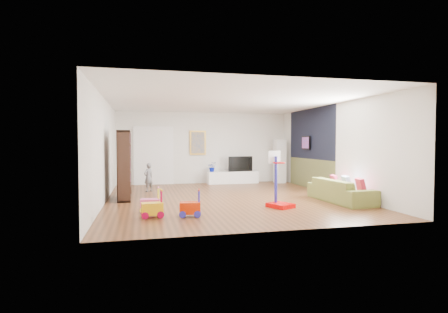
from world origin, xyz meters
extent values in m
cube|color=brown|center=(0.00, 0.00, 0.00)|extent=(6.50, 7.50, 0.00)
cube|color=white|center=(0.00, 0.00, 2.70)|extent=(6.50, 7.50, 0.00)
cube|color=silver|center=(0.00, 3.75, 1.35)|extent=(6.50, 0.00, 2.70)
cube|color=white|center=(0.00, -3.75, 1.35)|extent=(6.50, 0.00, 2.70)
cube|color=white|center=(-3.25, 0.00, 1.35)|extent=(0.00, 7.50, 2.70)
cube|color=white|center=(3.25, 0.00, 1.35)|extent=(0.00, 7.50, 2.70)
cube|color=black|center=(3.23, 1.40, 1.85)|extent=(0.01, 3.20, 1.70)
cube|color=brown|center=(3.23, 1.40, 0.50)|extent=(0.01, 3.20, 1.00)
cube|color=white|center=(-1.90, 3.71, 1.05)|extent=(1.45, 0.06, 2.10)
cube|color=gold|center=(-0.25, 3.71, 1.55)|extent=(0.62, 0.06, 0.92)
cube|color=#7F3F8C|center=(3.17, 1.60, 1.55)|extent=(0.04, 0.56, 0.46)
cube|color=white|center=(1.04, 3.42, 0.23)|extent=(1.97, 0.56, 0.46)
cube|color=silver|center=(2.86, 3.19, 0.83)|extent=(0.39, 0.39, 1.67)
cube|color=#331E14|center=(-2.78, 0.47, 0.94)|extent=(0.35, 1.29, 1.87)
imported|color=olive|center=(2.75, -1.27, 0.30)|extent=(0.90, 2.09, 0.60)
cube|color=#D30402|center=(0.90, -1.67, 0.68)|extent=(0.66, 0.71, 1.36)
cube|color=yellow|center=(-2.11, -2.13, 0.29)|extent=(0.45, 0.29, 0.58)
cube|color=red|center=(-1.34, -2.21, 0.29)|extent=(0.47, 0.34, 0.57)
cube|color=#F854A1|center=(-2.14, -1.55, 0.28)|extent=(0.44, 0.29, 0.56)
imported|color=slate|center=(-2.12, 1.81, 0.45)|extent=(0.39, 0.38, 0.91)
imported|color=black|center=(1.33, 3.48, 0.74)|extent=(1.00, 0.31, 0.57)
imported|color=#031090|center=(0.26, 3.45, 0.64)|extent=(0.37, 0.34, 0.36)
cube|color=#AC1E34|center=(2.96, -1.83, 0.47)|extent=(0.19, 0.40, 0.39)
cube|color=white|center=(2.92, -1.28, 0.47)|extent=(0.21, 0.42, 0.41)
cube|color=#AC254B|center=(2.93, -0.67, 0.47)|extent=(0.16, 0.36, 0.35)
camera|label=1|loc=(-2.30, -9.43, 1.55)|focal=28.00mm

